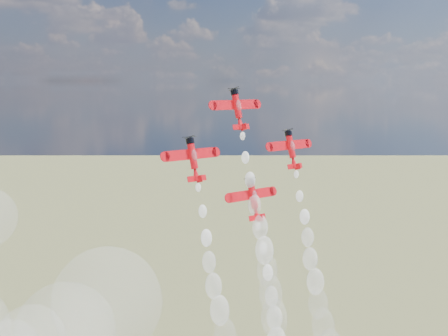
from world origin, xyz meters
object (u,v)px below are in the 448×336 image
plane_lead (237,108)px  plane_left (193,158)px  plane_right (291,149)px  plane_slot (253,198)px

plane_lead → plane_left: size_ratio=1.00×
plane_right → plane_left: bearing=180.0°
plane_left → plane_slot: 17.45m
plane_right → plane_slot: 17.45m
plane_lead → plane_left: bearing=-169.4°
plane_right → plane_slot: (-14.29, -2.68, -9.64)m
plane_lead → plane_right: size_ratio=1.00×
plane_lead → plane_slot: 20.01m
plane_left → plane_slot: (14.29, -2.68, -9.64)m
plane_left → plane_right: (28.58, 0.00, 0.00)m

